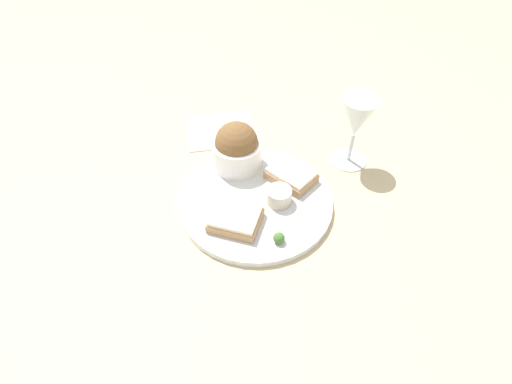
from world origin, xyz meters
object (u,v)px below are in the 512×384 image
sauce_ramekin (279,197)px  napkin (221,130)px  cheese_toast_far (291,175)px  salad_bowl (237,148)px  cheese_toast_near (235,219)px  wine_glass (357,121)px

sauce_ramekin → napkin: size_ratio=0.25×
cheese_toast_far → napkin: (0.18, -0.16, -0.02)m
napkin → salad_bowl: bearing=116.5°
sauce_ramekin → cheese_toast_near: sauce_ramekin is taller
salad_bowl → wine_glass: 0.25m
salad_bowl → sauce_ramekin: salad_bowl is taller
sauce_ramekin → cheese_toast_near: (0.07, 0.06, -0.00)m
cheese_toast_far → salad_bowl: bearing=-14.1°
wine_glass → napkin: (0.30, -0.06, -0.10)m
cheese_toast_far → wine_glass: 0.17m
salad_bowl → napkin: (0.06, -0.13, -0.06)m
sauce_ramekin → napkin: sauce_ramekin is taller
cheese_toast_near → wine_glass: wine_glass is taller
wine_glass → cheese_toast_far: bearing=38.8°
napkin → cheese_toast_far: bearing=138.9°
napkin → sauce_ramekin: bearing=125.7°
salad_bowl → cheese_toast_near: bearing=99.5°
sauce_ramekin → wine_glass: (-0.14, -0.17, 0.07)m
wine_glass → napkin: bearing=-11.8°
cheese_toast_near → wine_glass: size_ratio=0.63×
sauce_ramekin → cheese_toast_far: sauce_ramekin is taller
sauce_ramekin → cheese_toast_far: size_ratio=0.42×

